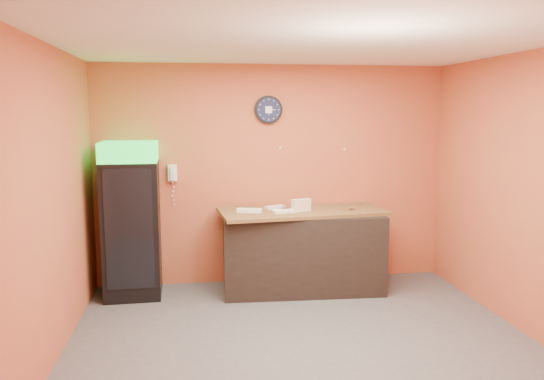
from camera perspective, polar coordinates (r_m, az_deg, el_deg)
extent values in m
plane|color=#47474C|center=(5.31, 3.35, -16.13)|extent=(4.50, 4.50, 0.00)
cube|color=#BE4C35|center=(6.85, 0.08, 1.65)|extent=(4.50, 0.02, 2.80)
cube|color=#BE4C35|center=(4.96, -22.90, -1.58)|extent=(0.02, 4.00, 2.80)
cube|color=#BE4C35|center=(5.79, 25.86, -0.42)|extent=(0.02, 4.00, 2.80)
cube|color=white|center=(4.87, 3.64, 15.43)|extent=(4.50, 4.00, 0.02)
cube|color=black|center=(6.57, -14.82, -4.10)|extent=(0.67, 0.67, 1.63)
cube|color=green|center=(6.44, -15.13, 4.00)|extent=(0.67, 0.67, 0.23)
cube|color=black|center=(6.24, -15.27, -4.12)|extent=(0.54, 0.03, 1.39)
cube|color=black|center=(6.65, 3.23, -6.59)|extent=(1.97, 0.94, 0.97)
cylinder|color=black|center=(6.77, -0.39, 8.63)|extent=(0.35, 0.05, 0.35)
cylinder|color=#0F1433|center=(6.74, -0.36, 8.63)|extent=(0.30, 0.01, 0.30)
cube|color=white|center=(6.73, -0.35, 8.63)|extent=(0.09, 0.00, 0.09)
cube|color=white|center=(6.73, -10.65, 1.83)|extent=(0.11, 0.07, 0.20)
cube|color=white|center=(6.68, -10.67, 1.78)|extent=(0.05, 0.04, 0.17)
cube|color=brown|center=(6.54, 3.27, -2.31)|extent=(2.09, 1.06, 0.04)
cube|color=#F5E3BF|center=(6.43, 3.16, -2.09)|extent=(0.25, 0.16, 0.05)
cube|color=#F5E3BF|center=(6.42, 3.16, -1.65)|extent=(0.25, 0.16, 0.05)
cube|color=#F5E3BF|center=(6.41, 3.17, -1.21)|extent=(0.25, 0.16, 0.05)
cube|color=white|center=(6.37, -2.43, -2.22)|extent=(0.32, 0.20, 0.04)
cube|color=white|center=(6.32, 1.26, -2.32)|extent=(0.27, 0.16, 0.04)
cube|color=white|center=(6.60, 0.31, -1.86)|extent=(0.27, 0.20, 0.04)
cylinder|color=silver|center=(6.47, 1.35, -1.95)|extent=(0.06, 0.06, 0.06)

